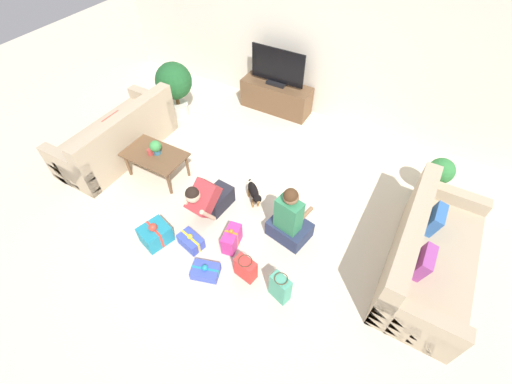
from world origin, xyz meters
TOP-DOWN VIEW (x-y plane):
  - ground_plane at (0.00, 0.00)m, footprint 16.00×16.00m
  - wall_back at (0.00, 2.63)m, footprint 8.40×0.06m
  - sofa_left at (-2.41, -0.05)m, footprint 0.88×1.99m
  - sofa_right at (2.41, 0.12)m, footprint 0.88×1.99m
  - coffee_table at (-1.51, -0.17)m, footprint 0.93×0.56m
  - tv_console at (-0.76, 2.34)m, footprint 1.32×0.44m
  - tv at (-0.76, 2.34)m, footprint 1.01×0.20m
  - potted_plant_corner_left at (-2.26, 1.29)m, footprint 0.64×0.64m
  - potted_plant_corner_right at (2.26, 1.46)m, footprint 0.36×0.36m
  - person_kneeling at (-0.36, -0.43)m, footprint 0.38×0.76m
  - person_sitting at (0.76, -0.23)m, footprint 0.59×0.55m
  - dog at (0.08, 0.05)m, footprint 0.38×0.37m
  - gift_box_a at (-0.72, -1.15)m, footprint 0.41×0.43m
  - gift_box_b at (-0.28, -0.99)m, footprint 0.37×0.28m
  - gift_box_c at (0.19, -0.72)m, footprint 0.22×0.36m
  - gift_box_d at (0.14, -1.24)m, footprint 0.39×0.32m
  - gift_bag_a at (0.57, -1.01)m, footprint 0.28×0.19m
  - gift_bag_b at (1.05, -1.05)m, footprint 0.27×0.20m
  - mug at (-1.54, -0.21)m, footprint 0.12×0.08m
  - tabletop_plant at (-1.47, -0.14)m, footprint 0.17×0.17m

SIDE VIEW (x-z plane):
  - ground_plane at x=0.00m, z-range 0.00..0.00m
  - gift_box_d at x=0.14m, z-range -0.03..0.16m
  - gift_box_b at x=-0.28m, z-range -0.03..0.20m
  - gift_box_a at x=-0.72m, z-range -0.03..0.31m
  - gift_box_c at x=0.19m, z-range -0.03..0.31m
  - gift_bag_a at x=0.57m, z-range -0.01..0.32m
  - gift_bag_b at x=1.05m, z-range -0.01..0.41m
  - dog at x=0.08m, z-range 0.06..0.38m
  - tv_console at x=-0.76m, z-range 0.00..0.53m
  - sofa_left at x=-2.41m, z-range -0.13..0.73m
  - sofa_right at x=2.41m, z-range -0.12..0.73m
  - person_kneeling at x=-0.36m, z-range -0.05..0.70m
  - person_sitting at x=0.76m, z-range -0.13..0.80m
  - coffee_table at x=-1.51m, z-range 0.17..0.61m
  - potted_plant_corner_right at x=2.26m, z-range 0.09..0.78m
  - mug at x=-1.54m, z-range 0.44..0.53m
  - tabletop_plant at x=-1.47m, z-range 0.45..0.67m
  - potted_plant_corner_left at x=-2.26m, z-range 0.13..1.14m
  - tv at x=-0.76m, z-range 0.50..1.15m
  - wall_back at x=0.00m, z-range 0.00..2.60m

